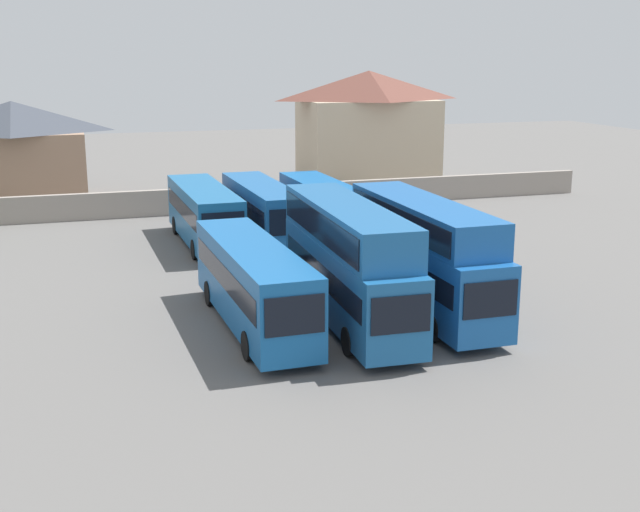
% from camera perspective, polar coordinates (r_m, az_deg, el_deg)
% --- Properties ---
extents(ground, '(140.00, 140.00, 0.00)m').
position_cam_1_polar(ground, '(51.42, -5.01, 1.57)').
color(ground, '#605E5B').
extents(depot_boundary_wall, '(56.00, 0.50, 1.80)m').
position_cam_1_polar(depot_boundary_wall, '(58.34, -6.60, 3.90)').
color(depot_boundary_wall, gray).
rests_on(depot_boundary_wall, ground).
extents(bus_1, '(2.71, 11.56, 3.43)m').
position_cam_1_polar(bus_1, '(33.35, -4.63, -1.73)').
color(bus_1, '#15599D').
rests_on(bus_1, ground).
extents(bus_2, '(2.88, 12.08, 4.93)m').
position_cam_1_polar(bus_2, '(33.75, 1.93, -0.06)').
color(bus_2, '#1B5995').
rests_on(bus_2, ground).
extents(bus_3, '(2.57, 11.55, 4.83)m').
position_cam_1_polar(bus_3, '(35.38, 7.16, 0.39)').
color(bus_3, '#19569E').
rests_on(bus_3, ground).
extents(bus_4, '(2.76, 11.08, 3.39)m').
position_cam_1_polar(bus_4, '(48.31, -8.02, 3.03)').
color(bus_4, '#185D97').
rests_on(bus_4, ground).
extents(bus_5, '(2.71, 10.99, 3.48)m').
position_cam_1_polar(bus_5, '(48.44, -3.98, 3.22)').
color(bus_5, '#1A599A').
rests_on(bus_5, ground).
extents(bus_6, '(2.75, 10.33, 3.42)m').
position_cam_1_polar(bus_6, '(49.18, 0.23, 3.38)').
color(bus_6, '#0F59A6').
rests_on(bus_6, ground).
extents(house_terrace_left, '(10.60, 6.68, 7.42)m').
position_cam_1_polar(house_terrace_left, '(66.79, -20.33, 6.90)').
color(house_terrace_left, '#9E7A60').
rests_on(house_terrace_left, ground).
extents(house_terrace_centre, '(11.52, 6.81, 9.47)m').
position_cam_1_polar(house_terrace_centre, '(70.40, 3.35, 8.89)').
color(house_terrace_centre, '#C6B293').
rests_on(house_terrace_centre, ground).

